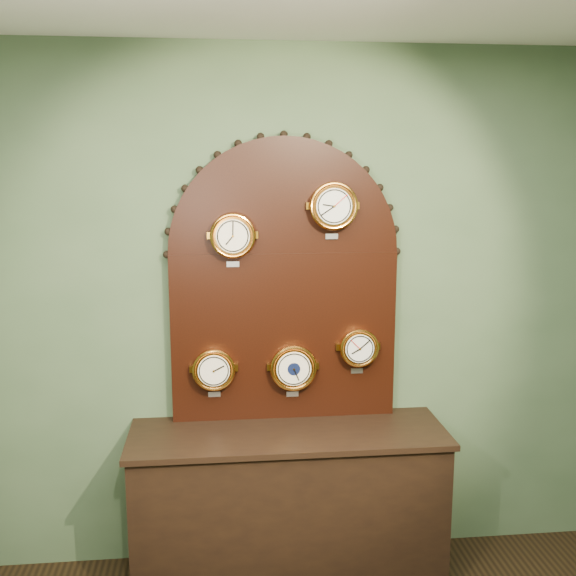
{
  "coord_description": "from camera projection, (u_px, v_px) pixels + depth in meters",
  "views": [
    {
      "loc": [
        -0.35,
        -1.03,
        2.2
      ],
      "look_at": [
        0.0,
        2.25,
        1.58
      ],
      "focal_mm": 41.98,
      "sensor_mm": 36.0,
      "label": 1
    }
  ],
  "objects": [
    {
      "name": "hygrometer",
      "position": [
        214.0,
        369.0,
        3.53
      ],
      "size": [
        0.23,
        0.08,
        0.28
      ],
      "color": "orange",
      "rests_on": "display_board"
    },
    {
      "name": "display_board",
      "position": [
        284.0,
        272.0,
        3.54
      ],
      "size": [
        1.26,
        0.06,
        1.53
      ],
      "color": "black",
      "rests_on": "shop_counter"
    },
    {
      "name": "shop_counter",
      "position": [
        288.0,
        508.0,
        3.55
      ],
      "size": [
        1.6,
        0.5,
        0.8
      ],
      "primitive_type": "cube",
      "color": "black",
      "rests_on": "ground_plane"
    },
    {
      "name": "tide_clock",
      "position": [
        359.0,
        347.0,
        3.59
      ],
      "size": [
        0.21,
        0.08,
        0.26
      ],
      "color": "orange",
      "rests_on": "display_board"
    },
    {
      "name": "arabic_clock",
      "position": [
        333.0,
        206.0,
        3.44
      ],
      "size": [
        0.25,
        0.08,
        0.3
      ],
      "color": "orange",
      "rests_on": "display_board"
    },
    {
      "name": "barometer",
      "position": [
        293.0,
        367.0,
        3.57
      ],
      "size": [
        0.25,
        0.08,
        0.3
      ],
      "color": "orange",
      "rests_on": "display_board"
    },
    {
      "name": "wall_back",
      "position": [
        283.0,
        312.0,
        3.63
      ],
      "size": [
        4.0,
        0.0,
        4.0
      ],
      "primitive_type": "plane",
      "rotation": [
        1.57,
        0.0,
        0.0
      ],
      "color": "#475F41",
      "rests_on": "ground"
    },
    {
      "name": "roman_clock",
      "position": [
        233.0,
        236.0,
        3.41
      ],
      "size": [
        0.23,
        0.08,
        0.28
      ],
      "color": "orange",
      "rests_on": "display_board"
    }
  ]
}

